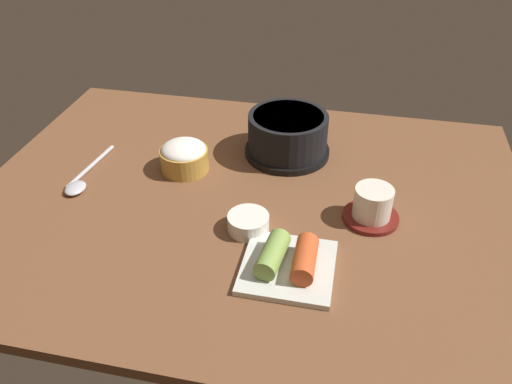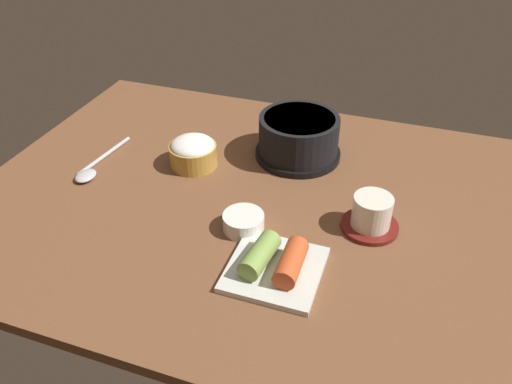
{
  "view_description": "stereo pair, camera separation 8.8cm",
  "coord_description": "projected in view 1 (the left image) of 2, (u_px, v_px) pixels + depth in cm",
  "views": [
    {
      "loc": [
        16.89,
        -72.15,
        57.01
      ],
      "look_at": [
        2.0,
        -2.0,
        5.0
      ],
      "focal_mm": 35.69,
      "sensor_mm": 36.0,
      "label": 1
    },
    {
      "loc": [
        25.42,
        -69.78,
        57.01
      ],
      "look_at": [
        2.0,
        -2.0,
        5.0
      ],
      "focal_mm": 35.69,
      "sensor_mm": 36.0,
      "label": 2
    }
  ],
  "objects": [
    {
      "name": "dining_table",
      "position": [
        248.0,
        202.0,
        0.93
      ],
      "size": [
        100.0,
        76.0,
        2.0
      ],
      "primitive_type": "cube",
      "color": "brown",
      "rests_on": "ground"
    },
    {
      "name": "kimchi_plate",
      "position": [
        288.0,
        262.0,
        0.76
      ],
      "size": [
        13.92,
        13.92,
        4.45
      ],
      "color": "silver",
      "rests_on": "dining_table"
    },
    {
      "name": "rice_bowl",
      "position": [
        184.0,
        156.0,
        0.98
      ],
      "size": [
        9.35,
        9.35,
        6.0
      ],
      "color": "#B78C38",
      "rests_on": "dining_table"
    },
    {
      "name": "spoon",
      "position": [
        81.0,
        181.0,
        0.96
      ],
      "size": [
        4.1,
        18.01,
        1.35
      ],
      "color": "#B7B7BC",
      "rests_on": "dining_table"
    },
    {
      "name": "tea_cup_with_saucer",
      "position": [
        372.0,
        206.0,
        0.86
      ],
      "size": [
        9.61,
        9.61,
        6.24
      ],
      "color": "maroon",
      "rests_on": "dining_table"
    },
    {
      "name": "banchan_cup_center",
      "position": [
        248.0,
        222.0,
        0.84
      ],
      "size": [
        6.93,
        6.93,
        2.93
      ],
      "color": "white",
      "rests_on": "dining_table"
    },
    {
      "name": "stone_pot",
      "position": [
        288.0,
        134.0,
        1.02
      ],
      "size": [
        17.26,
        17.26,
        8.74
      ],
      "color": "black",
      "rests_on": "dining_table"
    }
  ]
}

